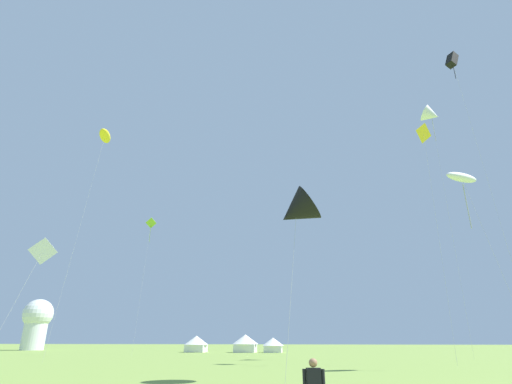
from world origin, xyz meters
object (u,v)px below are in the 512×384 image
(festival_tent_right, at_px, (196,343))
(festival_tent_left, at_px, (245,342))
(kite_yellow_diamond, at_px, (424,136))
(kite_black_delta, at_px, (296,211))
(kite_black_box, at_px, (452,61))
(kite_white_parafoil, at_px, (462,178))
(festival_tent_center, at_px, (273,344))
(observatory_dome, at_px, (37,321))
(kite_white_diamond, at_px, (42,252))
(kite_white_delta, at_px, (431,115))
(kite_yellow_parafoil, at_px, (105,136))
(kite_lime_diamond, at_px, (151,227))

(festival_tent_right, height_order, festival_tent_left, festival_tent_left)
(kite_yellow_diamond, distance_m, kite_black_delta, 25.01)
(kite_black_box, relative_size, festival_tent_left, 7.78)
(kite_white_parafoil, distance_m, festival_tent_center, 48.06)
(festival_tent_right, xyz_separation_m, festival_tent_left, (9.22, 0.00, 0.12))
(festival_tent_right, distance_m, observatory_dome, 40.96)
(kite_black_delta, distance_m, festival_tent_center, 52.13)
(kite_white_parafoil, height_order, festival_tent_left, kite_white_parafoil)
(kite_black_delta, height_order, observatory_dome, kite_black_delta)
(festival_tent_left, bearing_deg, kite_white_diamond, -99.09)
(kite_white_delta, height_order, festival_tent_left, kite_white_delta)
(kite_yellow_diamond, bearing_deg, kite_black_box, 29.93)
(kite_yellow_diamond, bearing_deg, observatory_dome, 149.62)
(festival_tent_right, bearing_deg, kite_yellow_parafoil, -96.88)
(festival_tent_right, bearing_deg, kite_white_diamond, -88.21)
(kite_white_diamond, xyz_separation_m, festival_tent_center, (12.78, 48.20, -7.11))
(kite_black_box, bearing_deg, kite_yellow_parafoil, -177.51)
(kite_lime_diamond, relative_size, kite_black_box, 0.59)
(kite_yellow_diamond, height_order, kite_white_parafoil, kite_yellow_diamond)
(festival_tent_center, bearing_deg, festival_tent_right, 180.00)
(kite_yellow_parafoil, height_order, festival_tent_right, kite_yellow_parafoil)
(kite_black_box, xyz_separation_m, kite_white_delta, (-0.79, 8.39, -2.77))
(festival_tent_right, xyz_separation_m, observatory_dome, (-39.72, 8.98, 4.43))
(kite_black_box, distance_m, kite_white_diamond, 50.73)
(kite_black_box, height_order, festival_tent_left, kite_black_box)
(kite_yellow_diamond, relative_size, festival_tent_right, 5.64)
(kite_yellow_diamond, distance_m, observatory_dome, 88.25)
(kite_black_box, relative_size, kite_yellow_parafoil, 1.32)
(kite_black_delta, relative_size, festival_tent_right, 2.65)
(kite_lime_diamond, height_order, kite_black_delta, kite_lime_diamond)
(kite_black_delta, distance_m, kite_white_delta, 40.78)
(festival_tent_left, height_order, observatory_dome, observatory_dome)
(kite_white_diamond, relative_size, kite_yellow_parafoil, 0.35)
(kite_white_diamond, relative_size, festival_tent_left, 2.04)
(kite_black_box, relative_size, festival_tent_right, 8.35)
(kite_yellow_diamond, height_order, festival_tent_center, kite_yellow_diamond)
(kite_yellow_parafoil, distance_m, festival_tent_right, 42.12)
(kite_white_parafoil, height_order, festival_tent_right, kite_white_parafoil)
(observatory_dome, bearing_deg, kite_yellow_parafoil, -49.79)
(kite_yellow_parafoil, bearing_deg, festival_tent_left, 68.31)
(festival_tent_right, bearing_deg, kite_black_box, -37.37)
(kite_white_parafoil, bearing_deg, kite_yellow_parafoil, 169.63)
(kite_black_box, bearing_deg, kite_yellow_diamond, -150.07)
(kite_black_delta, bearing_deg, kite_white_diamond, 172.07)
(kite_lime_diamond, distance_m, festival_tent_right, 23.80)
(kite_black_box, relative_size, kite_white_parafoil, 2.23)
(kite_lime_diamond, xyz_separation_m, kite_black_delta, (26.20, -37.06, -10.22))
(kite_black_box, xyz_separation_m, kite_white_parafoil, (-5.28, -9.23, -19.69))
(kite_white_diamond, relative_size, observatory_dome, 0.89)
(kite_black_delta, bearing_deg, observatory_dome, 135.46)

